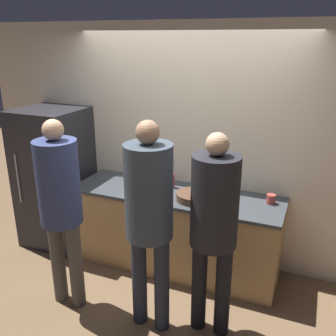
{
  "coord_description": "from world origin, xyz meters",
  "views": [
    {
      "loc": [
        1.32,
        -3.0,
        2.44
      ],
      "look_at": [
        0.0,
        0.16,
        1.23
      ],
      "focal_mm": 40.0,
      "sensor_mm": 36.0,
      "label": 1
    }
  ],
  "objects_px": {
    "bottle_red": "(172,180)",
    "cup_red": "(271,199)",
    "person_right": "(214,218)",
    "utensil_crock": "(150,174)",
    "person_center": "(149,208)",
    "refrigerator": "(55,177)",
    "fruit_bowl": "(194,196)",
    "person_left": "(60,198)",
    "bottle_amber": "(135,185)"
  },
  "relations": [
    {
      "from": "person_left",
      "to": "bottle_amber",
      "type": "height_order",
      "value": "person_left"
    },
    {
      "from": "person_center",
      "to": "bottle_amber",
      "type": "bearing_deg",
      "value": 124.71
    },
    {
      "from": "person_left",
      "to": "utensil_crock",
      "type": "xyz_separation_m",
      "value": [
        0.32,
        1.18,
        -0.13
      ]
    },
    {
      "from": "refrigerator",
      "to": "fruit_bowl",
      "type": "relative_size",
      "value": 4.73
    },
    {
      "from": "utensil_crock",
      "to": "bottle_amber",
      "type": "distance_m",
      "value": 0.36
    },
    {
      "from": "utensil_crock",
      "to": "person_center",
      "type": "bearing_deg",
      "value": -64.97
    },
    {
      "from": "refrigerator",
      "to": "fruit_bowl",
      "type": "distance_m",
      "value": 1.8
    },
    {
      "from": "person_left",
      "to": "person_center",
      "type": "height_order",
      "value": "person_center"
    },
    {
      "from": "bottle_red",
      "to": "utensil_crock",
      "type": "bearing_deg",
      "value": 164.01
    },
    {
      "from": "fruit_bowl",
      "to": "bottle_amber",
      "type": "bearing_deg",
      "value": -176.38
    },
    {
      "from": "bottle_red",
      "to": "person_right",
      "type": "bearing_deg",
      "value": -51.54
    },
    {
      "from": "person_right",
      "to": "bottle_red",
      "type": "height_order",
      "value": "person_right"
    },
    {
      "from": "fruit_bowl",
      "to": "bottle_red",
      "type": "distance_m",
      "value": 0.4
    },
    {
      "from": "bottle_red",
      "to": "cup_red",
      "type": "xyz_separation_m",
      "value": [
        1.06,
        -0.01,
        -0.03
      ]
    },
    {
      "from": "refrigerator",
      "to": "cup_red",
      "type": "xyz_separation_m",
      "value": [
        2.52,
        0.13,
        0.1
      ]
    },
    {
      "from": "refrigerator",
      "to": "fruit_bowl",
      "type": "xyz_separation_m",
      "value": [
        1.79,
        -0.09,
        0.09
      ]
    },
    {
      "from": "person_left",
      "to": "person_center",
      "type": "distance_m",
      "value": 0.85
    },
    {
      "from": "utensil_crock",
      "to": "person_left",
      "type": "bearing_deg",
      "value": -105.0
    },
    {
      "from": "person_center",
      "to": "fruit_bowl",
      "type": "height_order",
      "value": "person_center"
    },
    {
      "from": "person_center",
      "to": "utensil_crock",
      "type": "distance_m",
      "value": 1.28
    },
    {
      "from": "person_left",
      "to": "bottle_amber",
      "type": "distance_m",
      "value": 0.89
    },
    {
      "from": "utensil_crock",
      "to": "cup_red",
      "type": "distance_m",
      "value": 1.37
    },
    {
      "from": "person_center",
      "to": "person_right",
      "type": "height_order",
      "value": "person_center"
    },
    {
      "from": "refrigerator",
      "to": "cup_red",
      "type": "height_order",
      "value": "refrigerator"
    },
    {
      "from": "refrigerator",
      "to": "utensil_crock",
      "type": "relative_size",
      "value": 5.5
    },
    {
      "from": "person_center",
      "to": "bottle_red",
      "type": "relative_size",
      "value": 9.16
    },
    {
      "from": "person_right",
      "to": "person_left",
      "type": "bearing_deg",
      "value": -172.63
    },
    {
      "from": "refrigerator",
      "to": "bottle_amber",
      "type": "height_order",
      "value": "refrigerator"
    },
    {
      "from": "person_center",
      "to": "person_right",
      "type": "relative_size",
      "value": 1.04
    },
    {
      "from": "bottle_red",
      "to": "cup_red",
      "type": "height_order",
      "value": "bottle_red"
    },
    {
      "from": "person_left",
      "to": "person_center",
      "type": "bearing_deg",
      "value": 2.33
    },
    {
      "from": "person_right",
      "to": "bottle_red",
      "type": "distance_m",
      "value": 1.18
    },
    {
      "from": "person_left",
      "to": "cup_red",
      "type": "distance_m",
      "value": 2.0
    },
    {
      "from": "fruit_bowl",
      "to": "bottle_red",
      "type": "xyz_separation_m",
      "value": [
        -0.33,
        0.23,
        0.04
      ]
    },
    {
      "from": "person_right",
      "to": "fruit_bowl",
      "type": "height_order",
      "value": "person_right"
    },
    {
      "from": "person_left",
      "to": "utensil_crock",
      "type": "distance_m",
      "value": 1.23
    },
    {
      "from": "bottle_amber",
      "to": "cup_red",
      "type": "xyz_separation_m",
      "value": [
        1.37,
        0.26,
        -0.03
      ]
    },
    {
      "from": "person_right",
      "to": "cup_red",
      "type": "relative_size",
      "value": 19.14
    },
    {
      "from": "person_right",
      "to": "bottle_amber",
      "type": "height_order",
      "value": "person_right"
    },
    {
      "from": "utensil_crock",
      "to": "cup_red",
      "type": "xyz_separation_m",
      "value": [
        1.36,
        -0.1,
        -0.03
      ]
    },
    {
      "from": "person_center",
      "to": "bottle_red",
      "type": "height_order",
      "value": "person_center"
    },
    {
      "from": "person_left",
      "to": "refrigerator",
      "type": "bearing_deg",
      "value": 131.44
    },
    {
      "from": "refrigerator",
      "to": "person_center",
      "type": "relative_size",
      "value": 0.9
    },
    {
      "from": "person_left",
      "to": "person_right",
      "type": "height_order",
      "value": "person_left"
    },
    {
      "from": "refrigerator",
      "to": "person_center",
      "type": "bearing_deg",
      "value": -28.46
    },
    {
      "from": "refrigerator",
      "to": "bottle_red",
      "type": "relative_size",
      "value": 8.21
    },
    {
      "from": "utensil_crock",
      "to": "bottle_red",
      "type": "distance_m",
      "value": 0.32
    },
    {
      "from": "cup_red",
      "to": "bottle_red",
      "type": "bearing_deg",
      "value": 179.29
    },
    {
      "from": "person_right",
      "to": "bottle_amber",
      "type": "bearing_deg",
      "value": 148.19
    },
    {
      "from": "refrigerator",
      "to": "fruit_bowl",
      "type": "height_order",
      "value": "refrigerator"
    }
  ]
}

